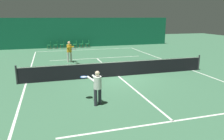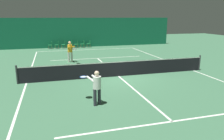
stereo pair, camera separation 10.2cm
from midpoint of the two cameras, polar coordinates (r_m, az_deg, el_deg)
ground_plane at (r=13.85m, az=1.96°, el=-1.64°), size 60.00×60.00×0.00m
backdrop_curtain at (r=27.59m, az=-7.38°, el=9.69°), size 23.00×0.12×3.55m
court_line_baseline_far at (r=25.22m, az=-6.36°, el=5.29°), size 11.00×0.10×0.00m
court_line_service_far at (r=19.89m, az=-3.69°, el=3.08°), size 8.25×0.10×0.00m
court_line_service_near at (r=8.38m, az=15.79°, el=-12.81°), size 8.25×0.10×0.00m
court_line_sideline_left at (r=13.30m, az=-21.27°, el=-3.24°), size 0.10×23.80×0.00m
court_line_sideline_right at (r=16.35m, az=20.64°, el=-0.13°), size 0.10×23.80×0.00m
court_line_centre at (r=13.85m, az=1.96°, el=-1.63°), size 0.10×12.80×0.00m
tennis_net at (r=13.73m, az=1.97°, el=0.42°), size 12.00×0.10×1.07m
player_near at (r=9.21m, az=-3.82°, el=-3.96°), size 0.89×1.29×1.50m
player_far at (r=18.33m, az=-10.72°, el=5.12°), size 0.71×1.42×1.72m
courtside_chair_0 at (r=26.86m, az=-15.62°, el=6.42°), size 0.44×0.44×0.84m
courtside_chair_1 at (r=26.87m, az=-13.98°, el=6.53°), size 0.44×0.44×0.84m
courtside_chair_2 at (r=26.91m, az=-12.35°, el=6.62°), size 0.44×0.44×0.84m
courtside_chair_3 at (r=26.96m, az=-10.73°, el=6.72°), size 0.44×0.44×0.84m
courtside_chair_4 at (r=27.04m, az=-9.11°, el=6.80°), size 0.44×0.44×0.84m
courtside_chair_5 at (r=27.14m, az=-7.50°, el=6.88°), size 0.44×0.44×0.84m
courtside_chair_6 at (r=27.26m, az=-5.90°, el=6.96°), size 0.44×0.44×0.84m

